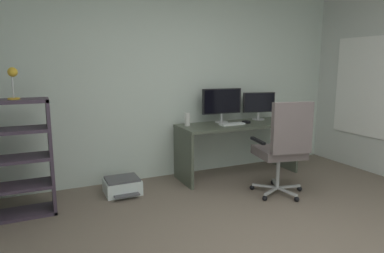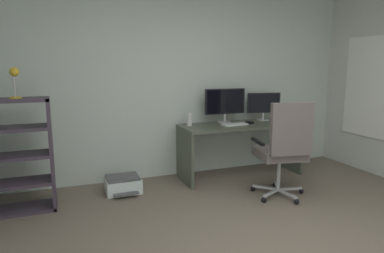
% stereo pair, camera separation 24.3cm
% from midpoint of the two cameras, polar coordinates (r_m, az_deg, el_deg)
% --- Properties ---
extents(wall_back, '(5.31, 0.10, 2.69)m').
position_cam_midpoint_polar(wall_back, '(4.65, -2.26, 8.18)').
color(wall_back, silver).
rests_on(wall_back, ground).
extents(desk, '(1.66, 0.60, 0.73)m').
position_cam_midpoint_polar(desk, '(4.72, 9.57, -1.72)').
color(desk, '#495042').
rests_on(desk, ground).
extents(monitor_main, '(0.58, 0.18, 0.47)m').
position_cam_midpoint_polar(monitor_main, '(4.70, 6.99, 3.96)').
color(monitor_main, '#B2B5B7').
rests_on(monitor_main, desk).
extents(monitor_secondary, '(0.47, 0.18, 0.39)m').
position_cam_midpoint_polar(monitor_secondary, '(5.02, 13.19, 3.63)').
color(monitor_secondary, '#B2B5B7').
rests_on(monitor_secondary, desk).
extents(keyboard, '(0.35, 0.15, 0.02)m').
position_cam_midpoint_polar(keyboard, '(4.57, 8.62, 0.33)').
color(keyboard, silver).
rests_on(keyboard, desk).
extents(computer_mouse, '(0.08, 0.11, 0.03)m').
position_cam_midpoint_polar(computer_mouse, '(4.71, 11.01, 0.64)').
color(computer_mouse, black).
rests_on(computer_mouse, desk).
extents(desktop_speaker, '(0.07, 0.07, 0.17)m').
position_cam_midpoint_polar(desktop_speaker, '(4.46, 1.12, 1.18)').
color(desktop_speaker, silver).
rests_on(desktop_speaker, desk).
extents(office_chair, '(0.64, 0.63, 1.12)m').
position_cam_midpoint_polar(office_chair, '(3.99, 16.73, -3.19)').
color(office_chair, '#B7BABC').
rests_on(office_chair, ground).
extents(desk_lamp, '(0.11, 0.11, 0.31)m').
position_cam_midpoint_polar(desk_lamp, '(3.78, -25.76, 7.35)').
color(desk_lamp, gold).
rests_on(desk_lamp, bookshelf).
extents(printer, '(0.41, 0.43, 0.19)m').
position_cam_midpoint_polar(printer, '(4.24, -9.77, -9.47)').
color(printer, silver).
rests_on(printer, ground).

